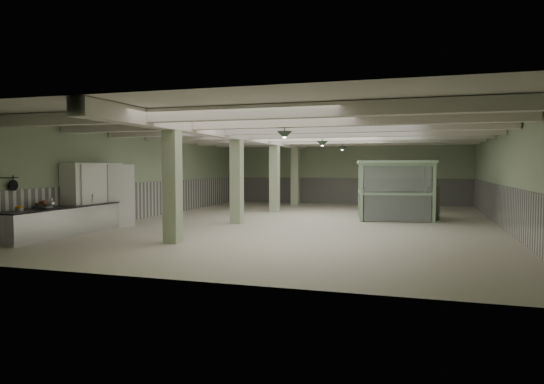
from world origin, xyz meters
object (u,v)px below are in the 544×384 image
(walkin_cooler, at_px, (94,195))
(filing_cabinet, at_px, (433,203))
(prep_counter, at_px, (70,220))
(guard_booth, at_px, (395,179))

(walkin_cooler, height_order, filing_cabinet, walkin_cooler)
(prep_counter, relative_size, filing_cabinet, 4.01)
(prep_counter, relative_size, walkin_cooler, 2.10)
(walkin_cooler, bearing_deg, guard_booth, 32.56)
(prep_counter, height_order, walkin_cooler, walkin_cooler)
(walkin_cooler, bearing_deg, prep_counter, -86.41)
(guard_booth, bearing_deg, walkin_cooler, -156.10)
(prep_counter, relative_size, guard_booth, 1.63)
(filing_cabinet, bearing_deg, walkin_cooler, -143.31)
(walkin_cooler, height_order, guard_booth, guard_booth)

